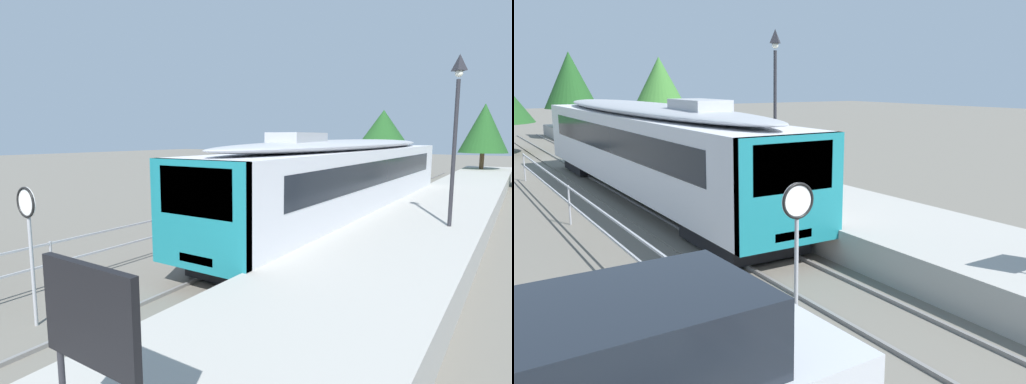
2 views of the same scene
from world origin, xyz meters
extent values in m
plane|color=#6B665B|center=(-3.00, 22.00, 0.00)|extent=(160.00, 160.00, 0.00)
cube|color=#6B665B|center=(0.00, 22.00, 0.03)|extent=(3.20, 60.00, 0.06)
cube|color=slate|center=(-0.72, 22.00, 0.10)|extent=(0.08, 60.00, 0.08)
cube|color=slate|center=(0.72, 22.00, 0.10)|extent=(0.08, 60.00, 0.08)
cube|color=silver|center=(0.00, 23.30, 1.96)|extent=(2.80, 19.55, 2.55)
cube|color=#19757F|center=(0.00, 13.62, 1.96)|extent=(2.80, 0.24, 2.55)
cube|color=black|center=(0.00, 13.54, 2.53)|extent=(2.13, 0.08, 1.12)
cube|color=black|center=(0.00, 23.30, 2.37)|extent=(2.82, 16.42, 0.92)
ellipsoid|color=#A8AAAF|center=(0.00, 23.30, 3.42)|extent=(2.69, 18.76, 0.44)
cube|color=#A8AAAF|center=(0.00, 18.41, 3.70)|extent=(1.10, 2.20, 0.36)
cube|color=#EAE5C6|center=(0.00, 13.55, 0.97)|extent=(1.00, 0.10, 0.20)
cube|color=black|center=(0.00, 15.92, 0.42)|extent=(2.24, 3.20, 0.55)
cube|color=black|center=(0.00, 30.67, 0.42)|extent=(2.24, 3.20, 0.55)
cube|color=#A8A59E|center=(3.25, 22.00, 0.45)|extent=(3.90, 60.00, 0.90)
cylinder|color=#232328|center=(4.22, 20.90, 3.20)|extent=(0.12, 0.12, 4.60)
pyramid|color=#232328|center=(4.22, 20.90, 6.00)|extent=(0.34, 0.34, 0.50)
sphere|color=silver|center=(4.22, 20.90, 5.68)|extent=(0.24, 0.24, 0.24)
cylinder|color=#9EA0A5|center=(-1.82, 10.79, 1.10)|extent=(0.07, 0.07, 2.20)
cylinder|color=white|center=(-1.82, 10.77, 2.50)|extent=(0.60, 0.03, 0.60)
torus|color=black|center=(-1.82, 10.75, 2.50)|extent=(0.61, 0.05, 0.61)
cube|color=#9EA0A5|center=(-3.30, 12.00, 1.20)|extent=(0.05, 36.00, 0.05)
cube|color=#9EA0A5|center=(-3.30, 12.00, 0.69)|extent=(0.05, 36.00, 0.05)
cylinder|color=#9EA0A5|center=(-3.30, 12.00, 0.62)|extent=(0.06, 0.06, 1.25)
cylinder|color=#9EA0A5|center=(-3.30, 21.00, 0.62)|extent=(0.06, 0.06, 1.25)
cylinder|color=#9EA0A5|center=(-3.30, 30.00, 0.62)|extent=(0.06, 0.06, 1.25)
cube|color=black|center=(-5.90, 8.25, 2.11)|extent=(3.45, 1.81, 0.80)
cylinder|color=brown|center=(7.92, 42.43, 0.88)|extent=(0.36, 0.36, 1.77)
cone|color=#38702D|center=(7.92, 42.43, 3.97)|extent=(4.63, 4.63, 4.39)
cylinder|color=brown|center=(2.85, 48.07, 1.18)|extent=(0.36, 0.36, 2.35)
cone|color=#1E4C1E|center=(2.85, 48.07, 4.50)|extent=(3.98, 3.98, 4.30)
camera|label=1|loc=(6.12, 6.74, 3.75)|focal=28.71mm
camera|label=2|loc=(-6.76, 3.72, 4.39)|focal=38.23mm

